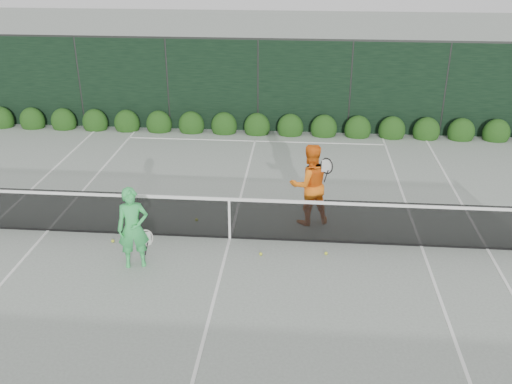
{
  "coord_description": "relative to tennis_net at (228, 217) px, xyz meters",
  "views": [
    {
      "loc": [
        1.5,
        -10.83,
        6.1
      ],
      "look_at": [
        0.55,
        0.3,
        1.0
      ],
      "focal_mm": 40.0,
      "sensor_mm": 36.0,
      "label": 1
    }
  ],
  "objects": [
    {
      "name": "tennis_net",
      "position": [
        0.0,
        0.0,
        0.0
      ],
      "size": [
        12.9,
        0.1,
        1.07
      ],
      "color": "#11341A",
      "rests_on": "ground"
    },
    {
      "name": "tennis_balls",
      "position": [
        -0.51,
        -0.11,
        -0.5
      ],
      "size": [
        4.65,
        1.48,
        0.07
      ],
      "color": "#C8D52F",
      "rests_on": "ground"
    },
    {
      "name": "hedge_row",
      "position": [
        0.02,
        7.15,
        -0.3
      ],
      "size": [
        31.66,
        0.65,
        0.94
      ],
      "color": "#10340E",
      "rests_on": "ground"
    },
    {
      "name": "player_woman",
      "position": [
        -1.71,
        -1.24,
        0.31
      ],
      "size": [
        0.7,
        0.56,
        1.68
      ],
      "rotation": [
        0.0,
        0.0,
        0.29
      ],
      "color": "#3AC85E",
      "rests_on": "ground"
    },
    {
      "name": "ground",
      "position": [
        0.02,
        0.0,
        -0.53
      ],
      "size": [
        80.0,
        80.0,
        0.0
      ],
      "primitive_type": "plane",
      "color": "gray",
      "rests_on": "ground"
    },
    {
      "name": "windscreen_fence",
      "position": [
        0.02,
        -2.71,
        0.98
      ],
      "size": [
        32.0,
        21.07,
        3.06
      ],
      "color": "black",
      "rests_on": "ground"
    },
    {
      "name": "player_man",
      "position": [
        1.73,
        0.92,
        0.42
      ],
      "size": [
        1.11,
        0.98,
        1.9
      ],
      "rotation": [
        0.0,
        0.0,
        3.48
      ],
      "color": "orange",
      "rests_on": "ground"
    },
    {
      "name": "court_lines",
      "position": [
        0.02,
        0.0,
        -0.53
      ],
      "size": [
        11.03,
        23.83,
        0.01
      ],
      "color": "white",
      "rests_on": "ground"
    }
  ]
}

